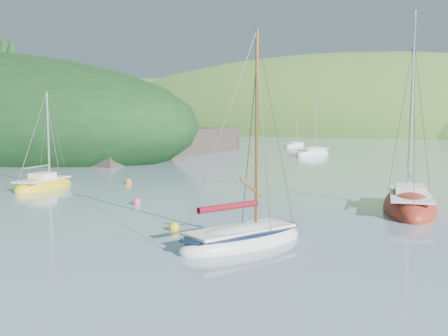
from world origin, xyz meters
The scene contains 7 objects.
ground centered at (0.00, 0.00, 0.00)m, with size 700.00×700.00×0.00m, color #748BA1.
daysailer_white centered at (5.37, -0.01, 0.20)m, with size 3.70×5.90×8.53m.
sloop_red centered at (8.84, 10.75, 0.21)m, with size 4.54×7.93×11.11m.
sailboat_yellow centered at (-13.95, 5.66, 0.17)m, with size 3.57×5.80×7.19m.
distant_sloop_a centered at (-11.78, 45.83, 0.18)m, with size 3.34×7.78×10.81m.
distant_sloop_c centered at (-23.20, 64.41, 0.16)m, with size 2.24×6.16×8.76m.
mooring_buoys centered at (0.01, 6.87, 0.12)m, with size 24.57×10.93×0.49m.
Camera 1 is at (14.88, -15.59, 4.61)m, focal length 40.00 mm.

